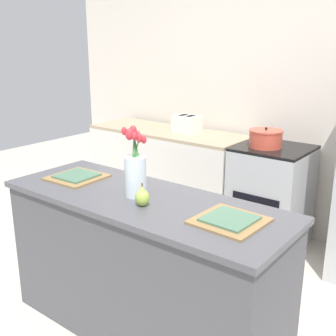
{
  "coord_description": "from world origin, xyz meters",
  "views": [
    {
      "loc": [
        1.54,
        -1.72,
        1.77
      ],
      "look_at": [
        0.0,
        0.25,
        1.02
      ],
      "focal_mm": 45.0,
      "sensor_mm": 36.0,
      "label": 1
    }
  ],
  "objects_px": {
    "flower_vase": "(135,171)",
    "plate_setting_left": "(77,177)",
    "toaster": "(187,124)",
    "cooking_pot": "(266,138)",
    "stove_range": "(270,197)",
    "pear_figurine": "(142,197)",
    "plate_setting_right": "(230,220)"
  },
  "relations": [
    {
      "from": "stove_range",
      "to": "pear_figurine",
      "type": "relative_size",
      "value": 6.9
    },
    {
      "from": "toaster",
      "to": "cooking_pot",
      "type": "xyz_separation_m",
      "value": [
        0.88,
        -0.08,
        -0.01
      ]
    },
    {
      "from": "plate_setting_left",
      "to": "flower_vase",
      "type": "bearing_deg",
      "value": -0.94
    },
    {
      "from": "pear_figurine",
      "to": "plate_setting_right",
      "type": "height_order",
      "value": "pear_figurine"
    },
    {
      "from": "plate_setting_right",
      "to": "toaster",
      "type": "distance_m",
      "value": 2.16
    },
    {
      "from": "flower_vase",
      "to": "toaster",
      "type": "bearing_deg",
      "value": 116.06
    },
    {
      "from": "pear_figurine",
      "to": "plate_setting_right",
      "type": "bearing_deg",
      "value": 12.09
    },
    {
      "from": "flower_vase",
      "to": "plate_setting_left",
      "type": "xyz_separation_m",
      "value": [
        -0.54,
        0.01,
        -0.14
      ]
    },
    {
      "from": "pear_figurine",
      "to": "cooking_pot",
      "type": "xyz_separation_m",
      "value": [
        -0.05,
        1.64,
        0.03
      ]
    },
    {
      "from": "stove_range",
      "to": "toaster",
      "type": "xyz_separation_m",
      "value": [
        -0.94,
        0.03,
        0.54
      ]
    },
    {
      "from": "flower_vase",
      "to": "pear_figurine",
      "type": "relative_size",
      "value": 3.14
    },
    {
      "from": "plate_setting_left",
      "to": "toaster",
      "type": "bearing_deg",
      "value": 99.1
    },
    {
      "from": "plate_setting_right",
      "to": "cooking_pot",
      "type": "distance_m",
      "value": 1.63
    },
    {
      "from": "stove_range",
      "to": "flower_vase",
      "type": "xyz_separation_m",
      "value": [
        -0.14,
        -1.6,
        0.6
      ]
    },
    {
      "from": "toaster",
      "to": "cooking_pot",
      "type": "distance_m",
      "value": 0.88
    },
    {
      "from": "pear_figurine",
      "to": "cooking_pot",
      "type": "distance_m",
      "value": 1.64
    },
    {
      "from": "stove_range",
      "to": "cooking_pot",
      "type": "xyz_separation_m",
      "value": [
        -0.06,
        -0.05,
        0.53
      ]
    },
    {
      "from": "cooking_pot",
      "to": "stove_range",
      "type": "bearing_deg",
      "value": 41.38
    },
    {
      "from": "pear_figurine",
      "to": "plate_setting_left",
      "type": "bearing_deg",
      "value": 171.13
    },
    {
      "from": "flower_vase",
      "to": "pear_figurine",
      "type": "distance_m",
      "value": 0.19
    },
    {
      "from": "pear_figurine",
      "to": "plate_setting_right",
      "type": "xyz_separation_m",
      "value": [
        0.49,
        0.11,
        -0.04
      ]
    },
    {
      "from": "cooking_pot",
      "to": "plate_setting_right",
      "type": "bearing_deg",
      "value": -70.61
    },
    {
      "from": "flower_vase",
      "to": "pear_figurine",
      "type": "bearing_deg",
      "value": -35.26
    },
    {
      "from": "stove_range",
      "to": "plate_setting_right",
      "type": "bearing_deg",
      "value": -73.16
    },
    {
      "from": "plate_setting_left",
      "to": "plate_setting_right",
      "type": "height_order",
      "value": "same"
    },
    {
      "from": "flower_vase",
      "to": "cooking_pot",
      "type": "distance_m",
      "value": 1.55
    },
    {
      "from": "pear_figurine",
      "to": "toaster",
      "type": "distance_m",
      "value": 1.96
    },
    {
      "from": "plate_setting_right",
      "to": "plate_setting_left",
      "type": "bearing_deg",
      "value": 180.0
    },
    {
      "from": "pear_figurine",
      "to": "flower_vase",
      "type": "bearing_deg",
      "value": 144.74
    },
    {
      "from": "stove_range",
      "to": "plate_setting_left",
      "type": "relative_size",
      "value": 2.69
    },
    {
      "from": "flower_vase",
      "to": "plate_setting_left",
      "type": "bearing_deg",
      "value": 179.06
    },
    {
      "from": "plate_setting_right",
      "to": "cooking_pot",
      "type": "bearing_deg",
      "value": 109.39
    }
  ]
}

